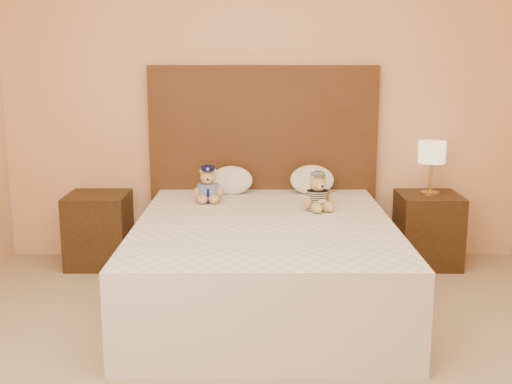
{
  "coord_description": "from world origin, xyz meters",
  "views": [
    {
      "loc": [
        -0.05,
        -2.7,
        1.55
      ],
      "look_at": [
        -0.05,
        1.45,
        0.68
      ],
      "focal_mm": 45.0,
      "sensor_mm": 36.0,
      "label": 1
    }
  ],
  "objects_px": {
    "lamp": "(432,155)",
    "teddy_police": "(208,184)",
    "nightstand_left": "(99,230)",
    "pillow_left": "(231,179)",
    "teddy_prisoner": "(318,192)",
    "bed": "(265,263)",
    "pillow_right": "(312,178)",
    "nightstand_right": "(428,230)"
  },
  "relations": [
    {
      "from": "pillow_left",
      "to": "teddy_police",
      "type": "bearing_deg",
      "value": -118.33
    },
    {
      "from": "bed",
      "to": "nightstand_left",
      "type": "distance_m",
      "value": 1.48
    },
    {
      "from": "nightstand_left",
      "to": "teddy_prisoner",
      "type": "xyz_separation_m",
      "value": [
        1.61,
        -0.52,
        0.4
      ]
    },
    {
      "from": "nightstand_left",
      "to": "lamp",
      "type": "relative_size",
      "value": 1.38
    },
    {
      "from": "teddy_prisoner",
      "to": "pillow_left",
      "type": "relative_size",
      "value": 0.79
    },
    {
      "from": "lamp",
      "to": "teddy_prisoner",
      "type": "xyz_separation_m",
      "value": [
        -0.89,
        -0.52,
        -0.17
      ]
    },
    {
      "from": "lamp",
      "to": "teddy_police",
      "type": "xyz_separation_m",
      "value": [
        -1.64,
        -0.26,
        -0.17
      ]
    },
    {
      "from": "nightstand_right",
      "to": "lamp",
      "type": "relative_size",
      "value": 1.38
    },
    {
      "from": "bed",
      "to": "pillow_left",
      "type": "distance_m",
      "value": 0.95
    },
    {
      "from": "nightstand_left",
      "to": "teddy_prisoner",
      "type": "bearing_deg",
      "value": -17.84
    },
    {
      "from": "pillow_left",
      "to": "nightstand_right",
      "type": "bearing_deg",
      "value": -1.15
    },
    {
      "from": "lamp",
      "to": "nightstand_left",
      "type": "bearing_deg",
      "value": 180.0
    },
    {
      "from": "bed",
      "to": "pillow_right",
      "type": "distance_m",
      "value": 0.99
    },
    {
      "from": "nightstand_left",
      "to": "lamp",
      "type": "distance_m",
      "value": 2.56
    },
    {
      "from": "nightstand_left",
      "to": "teddy_prisoner",
      "type": "relative_size",
      "value": 2.19
    },
    {
      "from": "nightstand_left",
      "to": "pillow_left",
      "type": "relative_size",
      "value": 1.73
    },
    {
      "from": "nightstand_right",
      "to": "pillow_right",
      "type": "bearing_deg",
      "value": 178.05
    },
    {
      "from": "bed",
      "to": "teddy_prisoner",
      "type": "bearing_deg",
      "value": 38.29
    },
    {
      "from": "lamp",
      "to": "teddy_police",
      "type": "relative_size",
      "value": 1.57
    },
    {
      "from": "pillow_left",
      "to": "pillow_right",
      "type": "bearing_deg",
      "value": 0.0
    },
    {
      "from": "bed",
      "to": "pillow_left",
      "type": "bearing_deg",
      "value": 106.14
    },
    {
      "from": "lamp",
      "to": "pillow_right",
      "type": "relative_size",
      "value": 1.22
    },
    {
      "from": "bed",
      "to": "pillow_right",
      "type": "bearing_deg",
      "value": 66.14
    },
    {
      "from": "nightstand_left",
      "to": "pillow_right",
      "type": "bearing_deg",
      "value": 1.06
    },
    {
      "from": "teddy_police",
      "to": "teddy_prisoner",
      "type": "relative_size",
      "value": 1.01
    },
    {
      "from": "lamp",
      "to": "pillow_left",
      "type": "xyz_separation_m",
      "value": [
        -1.49,
        0.03,
        -0.19
      ]
    },
    {
      "from": "nightstand_right",
      "to": "teddy_police",
      "type": "height_order",
      "value": "teddy_police"
    },
    {
      "from": "lamp",
      "to": "teddy_prisoner",
      "type": "height_order",
      "value": "lamp"
    },
    {
      "from": "lamp",
      "to": "bed",
      "type": "bearing_deg",
      "value": -147.38
    },
    {
      "from": "pillow_left",
      "to": "pillow_right",
      "type": "height_order",
      "value": "pillow_right"
    },
    {
      "from": "pillow_right",
      "to": "nightstand_right",
      "type": "bearing_deg",
      "value": -1.95
    },
    {
      "from": "teddy_police",
      "to": "pillow_left",
      "type": "distance_m",
      "value": 0.33
    },
    {
      "from": "bed",
      "to": "nightstand_left",
      "type": "bearing_deg",
      "value": 147.38
    },
    {
      "from": "bed",
      "to": "nightstand_right",
      "type": "distance_m",
      "value": 1.48
    },
    {
      "from": "teddy_police",
      "to": "pillow_right",
      "type": "distance_m",
      "value": 0.81
    },
    {
      "from": "nightstand_left",
      "to": "pillow_left",
      "type": "distance_m",
      "value": 1.08
    },
    {
      "from": "bed",
      "to": "teddy_police",
      "type": "distance_m",
      "value": 0.78
    },
    {
      "from": "teddy_police",
      "to": "nightstand_left",
      "type": "bearing_deg",
      "value": 159.83
    },
    {
      "from": "teddy_police",
      "to": "bed",
      "type": "bearing_deg",
      "value": -57.6
    },
    {
      "from": "nightstand_left",
      "to": "lamp",
      "type": "xyz_separation_m",
      "value": [
        2.5,
        0.0,
        0.57
      ]
    },
    {
      "from": "teddy_prisoner",
      "to": "pillow_right",
      "type": "bearing_deg",
      "value": 68.54
    },
    {
      "from": "lamp",
      "to": "pillow_left",
      "type": "bearing_deg",
      "value": 178.85
    }
  ]
}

